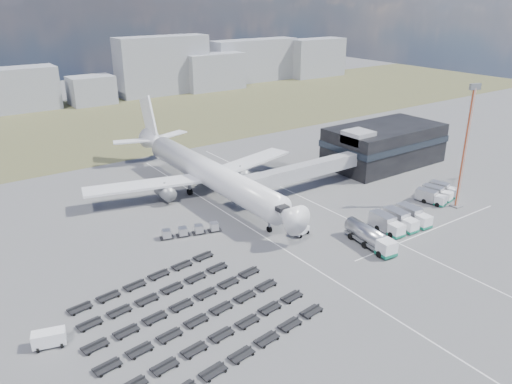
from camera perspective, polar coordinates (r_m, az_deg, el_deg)
ground at (r=86.85m, az=5.10°, el=-6.69°), size 420.00×420.00×0.00m
grass_strip at (r=179.79m, az=-18.28°, el=7.38°), size 420.00×90.00×0.01m
lane_markings at (r=94.73m, az=8.47°, el=-4.31°), size 47.12×110.00×0.01m
terminal at (r=132.50m, az=14.40°, el=5.29°), size 30.40×16.40×11.00m
jet_bridge at (r=108.51m, az=4.68°, el=2.19°), size 30.30×3.80×7.05m
airliner at (r=109.16m, az=-5.81°, el=2.40°), size 51.59×64.53×17.62m
skyline at (r=214.40m, az=-21.23°, el=11.72°), size 304.58×23.43×24.46m
fuel_tanker at (r=89.40m, az=12.91°, el=-5.03°), size 4.08×11.31×3.57m
pushback_tug at (r=92.06m, az=5.11°, el=-4.45°), size 3.56×2.53×1.46m
utility_van at (r=69.88m, az=-22.58°, el=-15.25°), size 4.35×2.87×2.16m
catering_truck at (r=116.80m, az=-5.09°, el=1.77°), size 4.88×6.94×2.95m
service_trucks_near at (r=97.95m, az=16.19°, el=-3.05°), size 10.13×7.96×2.93m
service_trucks_far at (r=113.93m, az=20.01°, el=-0.11°), size 9.37×7.78×2.53m
uld_row at (r=92.17m, az=-7.46°, el=-4.38°), size 11.31×4.38×1.57m
baggage_dollies at (r=70.77m, az=-7.72°, el=-13.72°), size 32.06×27.85×0.78m
floodlight_mast at (r=107.77m, az=22.80°, el=4.68°), size 2.42×1.96×25.39m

